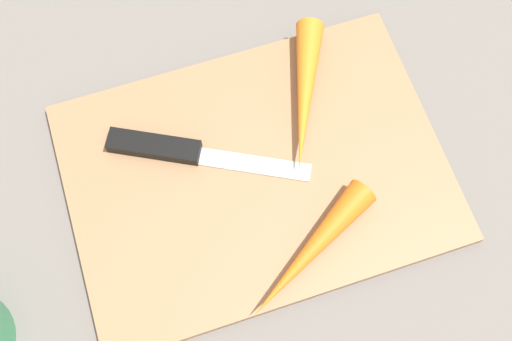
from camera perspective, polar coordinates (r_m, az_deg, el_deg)
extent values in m
plane|color=slate|center=(0.60, 0.00, -0.40)|extent=(1.40, 1.40, 0.00)
cube|color=#99704C|center=(0.59, 0.00, -0.20)|extent=(0.36, 0.26, 0.01)
cube|color=#B7B7BC|center=(0.59, 0.02, 0.62)|extent=(0.11, 0.07, 0.00)
cube|color=black|center=(0.60, -9.49, 2.25)|extent=(0.09, 0.06, 0.01)
cone|color=orange|center=(0.55, 5.15, -7.49)|extent=(0.15, 0.10, 0.03)
cone|color=orange|center=(0.61, 4.59, 7.10)|extent=(0.09, 0.16, 0.03)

